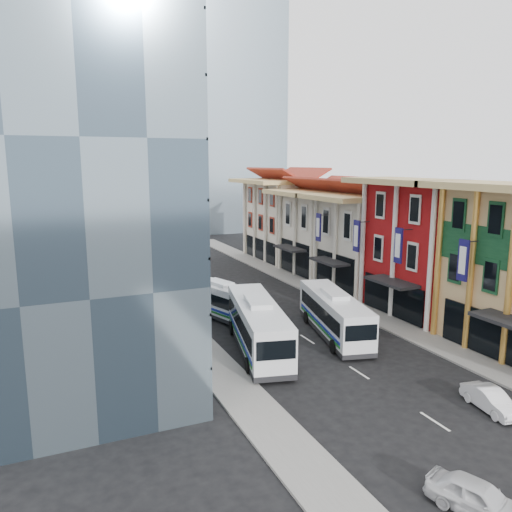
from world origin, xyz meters
name	(u,v)px	position (x,y,z in m)	size (l,w,h in m)	color
ground	(449,430)	(0.00, 0.00, 0.00)	(200.00, 200.00, 0.00)	black
sidewalk_right	(347,304)	(8.50, 22.00, 0.07)	(3.00, 90.00, 0.15)	slate
sidewalk_left	(180,326)	(-8.50, 22.00, 0.07)	(3.00, 90.00, 0.15)	slate
shophouse_red	(430,249)	(14.00, 17.00, 6.00)	(8.00, 10.00, 12.00)	#A21213
shophouse_cream_near	(368,244)	(14.00, 26.50, 5.00)	(8.00, 9.00, 10.00)	silver
shophouse_cream_mid	(324,234)	(14.00, 35.50, 5.00)	(8.00, 9.00, 10.00)	silver
shophouse_cream_far	(286,221)	(14.00, 46.00, 5.50)	(8.00, 12.00, 11.00)	silver
office_tower	(63,145)	(-17.00, 19.00, 15.00)	(12.00, 26.00, 30.00)	#3A4B5B
office_block_far	(67,224)	(-16.00, 42.00, 7.00)	(10.00, 18.00, 14.00)	gray
bus_left_near	(258,325)	(-4.56, 14.48, 2.00)	(2.92, 12.47, 4.00)	silver
bus_left_far	(219,299)	(-4.42, 23.31, 1.70)	(2.48, 10.58, 3.39)	silver
bus_right	(334,313)	(2.44, 14.98, 1.85)	(2.70, 11.51, 3.69)	silver
sedan_left	(479,498)	(-3.69, -5.28, 0.70)	(1.67, 4.13, 1.40)	silver
sedan_right	(491,400)	(3.78, 0.70, 0.63)	(1.34, 3.83, 1.26)	silver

